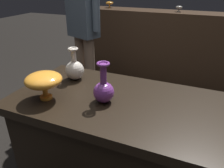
{
  "coord_description": "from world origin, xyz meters",
  "views": [
    {
      "loc": [
        0.36,
        -0.95,
        1.39
      ],
      "look_at": [
        -0.04,
        -0.03,
        0.9
      ],
      "focal_mm": 34.55,
      "sensor_mm": 36.0,
      "label": 1
    }
  ],
  "objects_px": {
    "shelf_vase_far_left": "(109,3)",
    "visitor_near_left": "(83,20)",
    "vase_tall_behind": "(75,69)",
    "shelf_vase_center": "(179,7)",
    "vase_centerpiece": "(104,90)",
    "vase_left_accent": "(44,80)"
  },
  "relations": [
    {
      "from": "vase_centerpiece",
      "to": "shelf_vase_center",
      "type": "bearing_deg",
      "value": 88.14
    },
    {
      "from": "vase_tall_behind",
      "to": "vase_centerpiece",
      "type": "bearing_deg",
      "value": -32.82
    },
    {
      "from": "vase_left_accent",
      "to": "shelf_vase_center",
      "type": "bearing_deg",
      "value": 80.79
    },
    {
      "from": "shelf_vase_center",
      "to": "shelf_vase_far_left",
      "type": "bearing_deg",
      "value": 177.23
    },
    {
      "from": "vase_left_accent",
      "to": "shelf_vase_center",
      "type": "xyz_separation_m",
      "value": [
        0.38,
        2.34,
        0.14
      ]
    },
    {
      "from": "vase_centerpiece",
      "to": "vase_tall_behind",
      "type": "xyz_separation_m",
      "value": [
        -0.29,
        0.19,
        -0.0
      ]
    },
    {
      "from": "shelf_vase_far_left",
      "to": "visitor_near_left",
      "type": "xyz_separation_m",
      "value": [
        0.25,
        -1.25,
        -0.03
      ]
    },
    {
      "from": "shelf_vase_far_left",
      "to": "visitor_near_left",
      "type": "relative_size",
      "value": 0.07
    },
    {
      "from": "visitor_near_left",
      "to": "shelf_vase_center",
      "type": "bearing_deg",
      "value": -102.5
    },
    {
      "from": "visitor_near_left",
      "to": "vase_tall_behind",
      "type": "bearing_deg",
      "value": 136.86
    },
    {
      "from": "vase_tall_behind",
      "to": "shelf_vase_far_left",
      "type": "height_order",
      "value": "shelf_vase_far_left"
    },
    {
      "from": "shelf_vase_far_left",
      "to": "visitor_near_left",
      "type": "bearing_deg",
      "value": -78.63
    },
    {
      "from": "vase_centerpiece",
      "to": "vase_tall_behind",
      "type": "bearing_deg",
      "value": 147.18
    },
    {
      "from": "vase_tall_behind",
      "to": "shelf_vase_center",
      "type": "height_order",
      "value": "shelf_vase_center"
    },
    {
      "from": "vase_left_accent",
      "to": "shelf_vase_far_left",
      "type": "relative_size",
      "value": 1.71
    },
    {
      "from": "shelf_vase_far_left",
      "to": "vase_tall_behind",
      "type": "bearing_deg",
      "value": -72.32
    },
    {
      "from": "visitor_near_left",
      "to": "vase_left_accent",
      "type": "bearing_deg",
      "value": 130.41
    },
    {
      "from": "vase_tall_behind",
      "to": "vase_left_accent",
      "type": "distance_m",
      "value": 0.29
    },
    {
      "from": "vase_tall_behind",
      "to": "visitor_near_left",
      "type": "bearing_deg",
      "value": 116.17
    },
    {
      "from": "shelf_vase_far_left",
      "to": "shelf_vase_center",
      "type": "bearing_deg",
      "value": -2.77
    },
    {
      "from": "vase_tall_behind",
      "to": "vase_left_accent",
      "type": "relative_size",
      "value": 1.06
    },
    {
      "from": "vase_left_accent",
      "to": "vase_tall_behind",
      "type": "bearing_deg",
      "value": 87.51
    }
  ]
}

